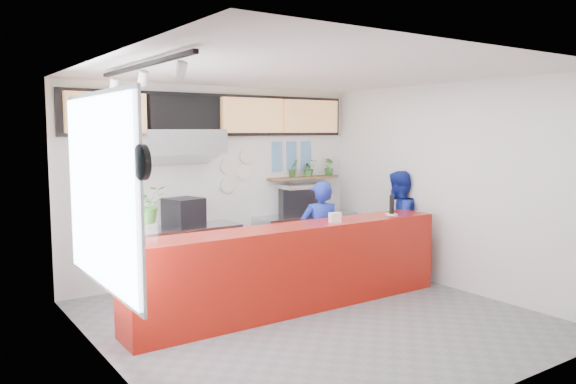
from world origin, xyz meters
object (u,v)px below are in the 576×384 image
staff_center (320,236)px  staff_right (397,223)px  panini_oven (184,213)px  pepper_mill (392,204)px  service_counter (295,268)px  espresso_machine (301,201)px

staff_center → staff_right: staff_right is taller
panini_oven → staff_center: size_ratio=0.30×
panini_oven → pepper_mill: size_ratio=1.73×
pepper_mill → service_counter: bearing=178.9°
service_counter → staff_right: size_ratio=2.68×
panini_oven → espresso_machine: bearing=-13.9°
espresso_machine → pepper_mill: pepper_mill is taller
espresso_machine → pepper_mill: bearing=-58.1°
espresso_machine → staff_center: 1.42m
service_counter → staff_center: 1.02m
pepper_mill → staff_right: bearing=38.6°
espresso_machine → panini_oven: bearing=-157.3°
panini_oven → staff_right: bearing=-36.8°
panini_oven → espresso_machine: 2.12m
staff_right → espresso_machine: bearing=-68.0°
espresso_machine → staff_center: bearing=-91.1°
espresso_machine → staff_right: 1.64m
espresso_machine → pepper_mill: 1.86m
espresso_machine → service_counter: bearing=-105.0°
panini_oven → pepper_mill: 3.03m
staff_center → panini_oven: bearing=-15.1°
service_counter → staff_center: bearing=32.8°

